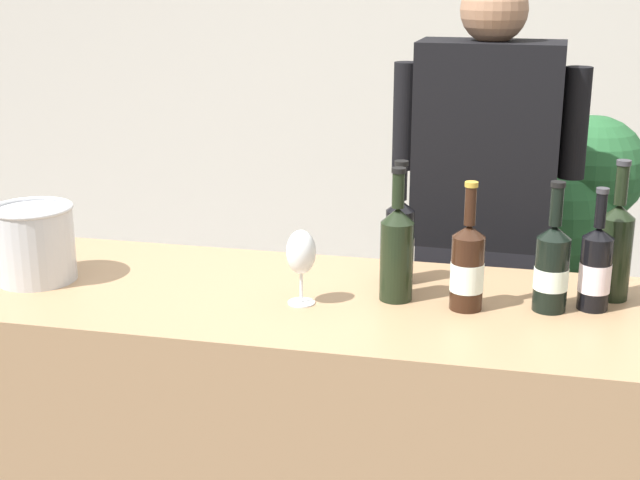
{
  "coord_description": "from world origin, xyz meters",
  "views": [
    {
      "loc": [
        0.37,
        -2.09,
        1.74
      ],
      "look_at": [
        -0.11,
        0.0,
        1.09
      ],
      "focal_mm": 50.66,
      "sensor_mm": 36.0,
      "label": 1
    }
  ],
  "objects_px": {
    "wine_bottle_3": "(467,266)",
    "wine_bottle_6": "(615,248)",
    "wine_bottle_2": "(595,268)",
    "person_server": "(481,257)",
    "wine_bottle_7": "(397,250)",
    "wine_bottle_4": "(400,240)",
    "wine_glass": "(301,255)",
    "ice_bucket": "(34,243)",
    "potted_shrub": "(560,225)",
    "wine_bottle_1": "(552,267)"
  },
  "relations": [
    {
      "from": "wine_bottle_3",
      "to": "wine_bottle_4",
      "type": "height_order",
      "value": "wine_bottle_4"
    },
    {
      "from": "wine_glass",
      "to": "wine_bottle_3",
      "type": "bearing_deg",
      "value": 8.68
    },
    {
      "from": "wine_bottle_4",
      "to": "potted_shrub",
      "type": "distance_m",
      "value": 1.13
    },
    {
      "from": "wine_bottle_4",
      "to": "wine_bottle_1",
      "type": "bearing_deg",
      "value": -17.41
    },
    {
      "from": "wine_bottle_3",
      "to": "wine_bottle_6",
      "type": "relative_size",
      "value": 0.9
    },
    {
      "from": "wine_glass",
      "to": "person_server",
      "type": "relative_size",
      "value": 0.11
    },
    {
      "from": "wine_glass",
      "to": "wine_bottle_6",
      "type": "bearing_deg",
      "value": 15.7
    },
    {
      "from": "wine_bottle_7",
      "to": "wine_glass",
      "type": "distance_m",
      "value": 0.24
    },
    {
      "from": "wine_bottle_1",
      "to": "potted_shrub",
      "type": "relative_size",
      "value": 0.26
    },
    {
      "from": "wine_bottle_1",
      "to": "wine_bottle_4",
      "type": "xyz_separation_m",
      "value": [
        -0.39,
        0.12,
        0.01
      ]
    },
    {
      "from": "wine_bottle_6",
      "to": "ice_bucket",
      "type": "relative_size",
      "value": 1.64
    },
    {
      "from": "wine_bottle_4",
      "to": "wine_bottle_7",
      "type": "xyz_separation_m",
      "value": [
        0.01,
        -0.13,
        0.01
      ]
    },
    {
      "from": "wine_glass",
      "to": "potted_shrub",
      "type": "height_order",
      "value": "potted_shrub"
    },
    {
      "from": "wine_bottle_4",
      "to": "ice_bucket",
      "type": "bearing_deg",
      "value": -168.03
    },
    {
      "from": "wine_bottle_7",
      "to": "ice_bucket",
      "type": "bearing_deg",
      "value": -175.88
    },
    {
      "from": "wine_bottle_7",
      "to": "ice_bucket",
      "type": "xyz_separation_m",
      "value": [
        -0.95,
        -0.07,
        -0.03
      ]
    },
    {
      "from": "wine_bottle_2",
      "to": "person_server",
      "type": "xyz_separation_m",
      "value": [
        -0.3,
        0.66,
        -0.2
      ]
    },
    {
      "from": "wine_bottle_2",
      "to": "wine_glass",
      "type": "xyz_separation_m",
      "value": [
        -0.7,
        -0.12,
        0.02
      ]
    },
    {
      "from": "wine_bottle_3",
      "to": "wine_bottle_7",
      "type": "bearing_deg",
      "value": 172.98
    },
    {
      "from": "wine_bottle_2",
      "to": "wine_bottle_6",
      "type": "distance_m",
      "value": 0.1
    },
    {
      "from": "wine_bottle_3",
      "to": "ice_bucket",
      "type": "xyz_separation_m",
      "value": [
        -1.13,
        -0.05,
        -0.0
      ]
    },
    {
      "from": "wine_bottle_7",
      "to": "wine_bottle_3",
      "type": "bearing_deg",
      "value": -7.02
    },
    {
      "from": "wine_glass",
      "to": "person_server",
      "type": "xyz_separation_m",
      "value": [
        0.4,
        0.78,
        -0.23
      ]
    },
    {
      "from": "wine_bottle_3",
      "to": "wine_bottle_4",
      "type": "xyz_separation_m",
      "value": [
        -0.19,
        0.15,
        0.01
      ]
    },
    {
      "from": "ice_bucket",
      "to": "potted_shrub",
      "type": "distance_m",
      "value": 1.86
    },
    {
      "from": "wine_bottle_1",
      "to": "wine_bottle_3",
      "type": "xyz_separation_m",
      "value": [
        -0.2,
        -0.03,
        -0.0
      ]
    },
    {
      "from": "wine_bottle_1",
      "to": "ice_bucket",
      "type": "bearing_deg",
      "value": -176.6
    },
    {
      "from": "person_server",
      "to": "ice_bucket",
      "type": "bearing_deg",
      "value": -145.76
    },
    {
      "from": "wine_bottle_4",
      "to": "ice_bucket",
      "type": "distance_m",
      "value": 0.96
    },
    {
      "from": "person_server",
      "to": "potted_shrub",
      "type": "height_order",
      "value": "person_server"
    },
    {
      "from": "ice_bucket",
      "to": "potted_shrub",
      "type": "height_order",
      "value": "potted_shrub"
    },
    {
      "from": "wine_bottle_6",
      "to": "wine_bottle_7",
      "type": "distance_m",
      "value": 0.54
    },
    {
      "from": "wine_bottle_3",
      "to": "potted_shrub",
      "type": "xyz_separation_m",
      "value": [
        0.26,
        1.16,
        -0.2
      ]
    },
    {
      "from": "wine_bottle_4",
      "to": "person_server",
      "type": "distance_m",
      "value": 0.64
    },
    {
      "from": "wine_bottle_7",
      "to": "potted_shrub",
      "type": "bearing_deg",
      "value": 69.07
    },
    {
      "from": "wine_bottle_2",
      "to": "wine_bottle_3",
      "type": "height_order",
      "value": "wine_bottle_3"
    },
    {
      "from": "wine_bottle_3",
      "to": "wine_bottle_7",
      "type": "height_order",
      "value": "wine_bottle_7"
    },
    {
      "from": "wine_bottle_1",
      "to": "potted_shrub",
      "type": "distance_m",
      "value": 1.15
    },
    {
      "from": "wine_bottle_1",
      "to": "wine_bottle_4",
      "type": "relative_size",
      "value": 0.98
    },
    {
      "from": "wine_bottle_4",
      "to": "wine_glass",
      "type": "xyz_separation_m",
      "value": [
        -0.21,
        -0.21,
        0.01
      ]
    },
    {
      "from": "wine_bottle_6",
      "to": "wine_bottle_2",
      "type": "bearing_deg",
      "value": -120.15
    },
    {
      "from": "wine_bottle_7",
      "to": "person_server",
      "type": "distance_m",
      "value": 0.76
    },
    {
      "from": "wine_bottle_7",
      "to": "person_server",
      "type": "height_order",
      "value": "person_server"
    },
    {
      "from": "wine_glass",
      "to": "ice_bucket",
      "type": "distance_m",
      "value": 0.73
    },
    {
      "from": "wine_bottle_4",
      "to": "wine_glass",
      "type": "distance_m",
      "value": 0.3
    },
    {
      "from": "ice_bucket",
      "to": "potted_shrub",
      "type": "bearing_deg",
      "value": 41.06
    },
    {
      "from": "wine_bottle_3",
      "to": "person_server",
      "type": "bearing_deg",
      "value": 89.95
    },
    {
      "from": "wine_bottle_2",
      "to": "wine_bottle_7",
      "type": "distance_m",
      "value": 0.48
    },
    {
      "from": "wine_bottle_3",
      "to": "wine_bottle_6",
      "type": "distance_m",
      "value": 0.38
    },
    {
      "from": "wine_bottle_1",
      "to": "wine_bottle_3",
      "type": "bearing_deg",
      "value": -170.85
    }
  ]
}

